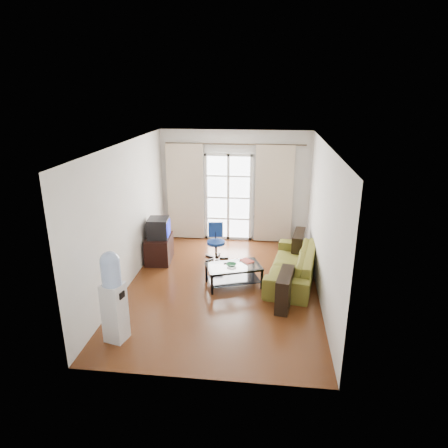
# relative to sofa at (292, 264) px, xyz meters

# --- Properties ---
(floor) EXTENTS (5.20, 5.20, 0.00)m
(floor) POSITION_rel_sofa_xyz_m (-1.34, -0.48, -0.31)
(floor) COLOR #5E3016
(floor) RESTS_ON ground
(ceiling) EXTENTS (5.20, 5.20, 0.00)m
(ceiling) POSITION_rel_sofa_xyz_m (-1.34, -0.48, 2.39)
(ceiling) COLOR white
(ceiling) RESTS_ON wall_back
(wall_back) EXTENTS (3.60, 0.02, 2.70)m
(wall_back) POSITION_rel_sofa_xyz_m (-1.34, 2.12, 1.04)
(wall_back) COLOR silver
(wall_back) RESTS_ON floor
(wall_front) EXTENTS (3.60, 0.02, 2.70)m
(wall_front) POSITION_rel_sofa_xyz_m (-1.34, -3.08, 1.04)
(wall_front) COLOR silver
(wall_front) RESTS_ON floor
(wall_left) EXTENTS (0.02, 5.20, 2.70)m
(wall_left) POSITION_rel_sofa_xyz_m (-3.14, -0.48, 1.04)
(wall_left) COLOR silver
(wall_left) RESTS_ON floor
(wall_right) EXTENTS (0.02, 5.20, 2.70)m
(wall_right) POSITION_rel_sofa_xyz_m (0.46, -0.48, 1.04)
(wall_right) COLOR silver
(wall_right) RESTS_ON floor
(french_door) EXTENTS (1.16, 0.06, 2.15)m
(french_door) POSITION_rel_sofa_xyz_m (-1.49, 2.06, 0.77)
(french_door) COLOR white
(french_door) RESTS_ON wall_back
(curtain_rod) EXTENTS (3.30, 0.04, 0.04)m
(curtain_rod) POSITION_rel_sofa_xyz_m (-1.34, 2.02, 2.07)
(curtain_rod) COLOR #4C3F2D
(curtain_rod) RESTS_ON wall_back
(curtain_left) EXTENTS (0.90, 0.07, 2.35)m
(curtain_left) POSITION_rel_sofa_xyz_m (-2.54, 2.00, 0.89)
(curtain_left) COLOR beige
(curtain_left) RESTS_ON curtain_rod
(curtain_right) EXTENTS (0.90, 0.07, 2.35)m
(curtain_right) POSITION_rel_sofa_xyz_m (-0.39, 2.00, 0.89)
(curtain_right) COLOR beige
(curtain_right) RESTS_ON curtain_rod
(radiator) EXTENTS (0.64, 0.12, 0.64)m
(radiator) POSITION_rel_sofa_xyz_m (-0.54, 2.02, 0.02)
(radiator) COLOR gray
(radiator) RESTS_ON floor
(sofa) EXTENTS (2.38, 1.53, 0.62)m
(sofa) POSITION_rel_sofa_xyz_m (0.00, 0.00, 0.00)
(sofa) COLOR olive
(sofa) RESTS_ON floor
(coffee_table) EXTENTS (1.16, 0.90, 0.42)m
(coffee_table) POSITION_rel_sofa_xyz_m (-1.13, -0.42, -0.04)
(coffee_table) COLOR silver
(coffee_table) RESTS_ON floor
(bowl) EXTENTS (0.29, 0.29, 0.05)m
(bowl) POSITION_rel_sofa_xyz_m (-1.17, -0.44, 0.13)
(bowl) COLOR #398831
(bowl) RESTS_ON coffee_table
(book) EXTENTS (0.44, 0.44, 0.02)m
(book) POSITION_rel_sofa_xyz_m (-0.97, -0.27, 0.12)
(book) COLOR #B51628
(book) RESTS_ON coffee_table
(remote) EXTENTS (0.17, 0.05, 0.02)m
(remote) POSITION_rel_sofa_xyz_m (-1.25, -0.34, 0.12)
(remote) COLOR black
(remote) RESTS_ON coffee_table
(tv_stand) EXTENTS (0.57, 0.81, 0.57)m
(tv_stand) POSITION_rel_sofa_xyz_m (-2.86, 0.55, -0.03)
(tv_stand) COLOR black
(tv_stand) RESTS_ON floor
(crt_tv) EXTENTS (0.50, 0.50, 0.42)m
(crt_tv) POSITION_rel_sofa_xyz_m (-2.85, 0.52, 0.47)
(crt_tv) COLOR black
(crt_tv) RESTS_ON tv_stand
(task_chair) EXTENTS (0.63, 0.63, 0.81)m
(task_chair) POSITION_rel_sofa_xyz_m (-1.64, 0.79, -0.07)
(task_chair) COLOR black
(task_chair) RESTS_ON floor
(water_cooler) EXTENTS (0.35, 0.35, 1.44)m
(water_cooler) POSITION_rel_sofa_xyz_m (-2.73, -2.36, 0.44)
(water_cooler) COLOR white
(water_cooler) RESTS_ON floor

